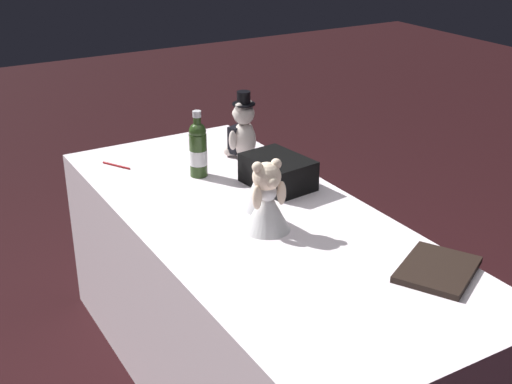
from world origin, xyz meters
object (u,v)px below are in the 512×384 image
(teddy_bear_bride, at_px, (265,198))
(guestbook, at_px, (437,269))
(signing_pen, at_px, (116,165))
(gift_case_black, at_px, (278,172))
(teddy_bear_groom, at_px, (242,131))
(champagne_bottle, at_px, (198,149))

(teddy_bear_bride, height_order, guestbook, teddy_bear_bride)
(signing_pen, xyz_separation_m, guestbook, (-1.33, -0.54, 0.01))
(gift_case_black, xyz_separation_m, guestbook, (-0.81, -0.06, -0.05))
(teddy_bear_groom, height_order, signing_pen, teddy_bear_groom)
(teddy_bear_bride, bearing_deg, champagne_bottle, -1.08)
(signing_pen, distance_m, guestbook, 1.43)
(signing_pen, xyz_separation_m, gift_case_black, (-0.52, -0.48, 0.05))
(teddy_bear_groom, height_order, teddy_bear_bride, teddy_bear_groom)
(signing_pen, bearing_deg, guestbook, -157.89)
(guestbook, bearing_deg, teddy_bear_groom, -27.21)
(gift_case_black, bearing_deg, champagne_bottle, 41.56)
(teddy_bear_bride, xyz_separation_m, signing_pen, (0.80, 0.24, -0.11))
(champagne_bottle, distance_m, guestbook, 1.10)
(teddy_bear_groom, distance_m, teddy_bear_bride, 0.69)
(gift_case_black, distance_m, guestbook, 0.81)
(champagne_bottle, height_order, guestbook, champagne_bottle)
(teddy_bear_groom, relative_size, guestbook, 1.12)
(teddy_bear_bride, distance_m, gift_case_black, 0.37)
(teddy_bear_bride, bearing_deg, gift_case_black, -39.24)
(signing_pen, bearing_deg, champagne_bottle, -136.58)
(teddy_bear_bride, relative_size, gift_case_black, 0.87)
(teddy_bear_groom, xyz_separation_m, teddy_bear_bride, (-0.63, 0.27, -0.00))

